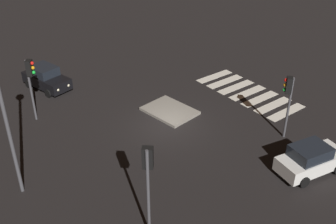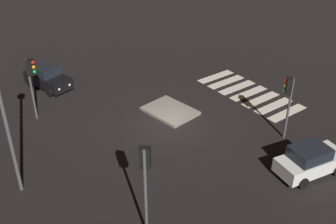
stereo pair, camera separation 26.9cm
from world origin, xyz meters
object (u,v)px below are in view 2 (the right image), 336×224
traffic_island (170,111)px  traffic_light_north (31,75)px  car_black (47,77)px  traffic_light_south (288,93)px  traffic_light_west (145,170)px  car_white (311,160)px

traffic_island → traffic_light_north: size_ratio=0.88×
car_black → traffic_light_south: size_ratio=1.04×
traffic_island → car_black: car_black is taller
traffic_island → traffic_light_south: traffic_light_south is taller
traffic_island → traffic_light_north: 8.96m
car_black → traffic_light_south: traffic_light_south is taller
traffic_light_west → traffic_light_north: bearing=43.6°
traffic_light_south → traffic_light_west: traffic_light_west is taller
car_black → traffic_light_south: (-14.54, -8.48, 2.13)m
traffic_island → car_black: (8.20, 4.96, 0.73)m
car_black → traffic_light_west: (-15.86, 2.09, 2.57)m
car_white → traffic_light_west: traffic_light_west is taller
traffic_island → car_black: 9.62m
car_white → traffic_light_west: size_ratio=0.88×
traffic_light_north → traffic_light_west: 12.06m
traffic_light_north → traffic_light_south: bearing=-1.9°
traffic_island → car_white: (-9.38, -1.99, 0.72)m
car_white → traffic_island: bearing=112.7°
traffic_light_south → traffic_island: bearing=-13.6°
car_black → traffic_light_west: 16.20m
car_black → traffic_light_west: bearing=-20.7°
traffic_light_south → traffic_light_north: traffic_light_north is taller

